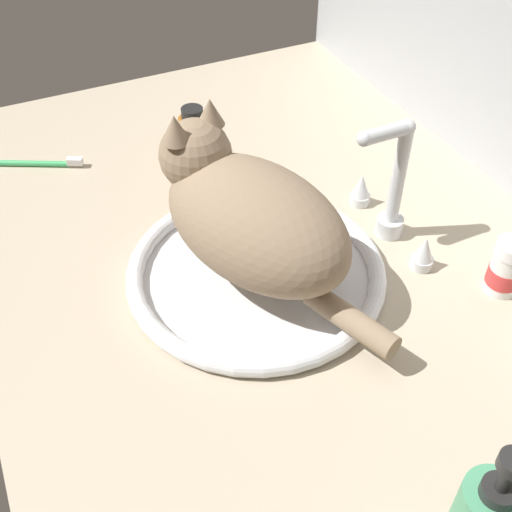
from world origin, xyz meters
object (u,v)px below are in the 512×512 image
Objects in this scene: sink_basin at (256,271)px; cat at (246,213)px; faucet at (392,195)px; amber_bottle at (194,140)px; toothbrush at (34,163)px; pill_bottle at (506,269)px.

sink_basin is 9.53cm from cat.
faucet reaches higher than amber_bottle.
amber_bottle is 0.68× the size of toothbrush.
sink_basin is 1.85× the size of faucet.
cat is at bearing -6.16° from amber_bottle.
toothbrush is at bearing -150.51° from cat.
toothbrush is at bearing -115.57° from amber_bottle.
amber_bottle is at bearing 175.43° from sink_basin.
amber_bottle is at bearing 173.84° from cat.
pill_bottle reaches higher than toothbrush.
cat is at bearing -121.32° from pill_bottle.
faucet is 1.75× the size of amber_bottle.
cat is 2.35× the size of toothbrush.
cat is at bearing -94.49° from faucet.
amber_bottle is 28.18cm from toothbrush.
pill_bottle is (16.42, 29.23, 2.80)cm from sink_basin.
amber_bottle is (-28.91, -19.21, -2.13)cm from faucet.
pill_bottle is (16.42, 7.71, -3.48)cm from faucet.
toothbrush is (-39.17, -22.15, -9.80)cm from cat.
faucet reaches higher than pill_bottle.
faucet is 2.34× the size of pill_bottle.
sink_basin is 0.94× the size of cat.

